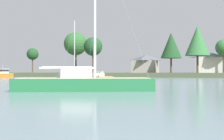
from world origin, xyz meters
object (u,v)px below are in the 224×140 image
Objects in this scene: cruiser_orange at (3,76)px; mooring_buoy_green at (136,78)px; sailboat_green at (83,87)px; sailboat_grey at (77,77)px; sailboat_wood at (97,79)px.

cruiser_orange reaches higher than mooring_buoy_green.
sailboat_green is 1.74× the size of cruiser_orange.
sailboat_grey is at bearing 114.89° from sailboat_green.
sailboat_green is 30.52× the size of mooring_buoy_green.
mooring_buoy_green is at bearing 98.52° from sailboat_green.
sailboat_wood reaches higher than cruiser_orange.
sailboat_wood is 0.90× the size of sailboat_green.
sailboat_wood is 24.37m from sailboat_green.
sailboat_grey is (16.71, 3.44, -0.20)m from cruiser_orange.
sailboat_wood is 0.91× the size of sailboat_grey.
sailboat_grey is (-20.01, 43.13, -0.01)m from sailboat_green.
cruiser_orange is 17.58× the size of mooring_buoy_green.
sailboat_grey is at bearing 175.22° from mooring_buoy_green.
sailboat_wood is 23.47m from sailboat_grey.
sailboat_green is 54.07m from cruiser_orange.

